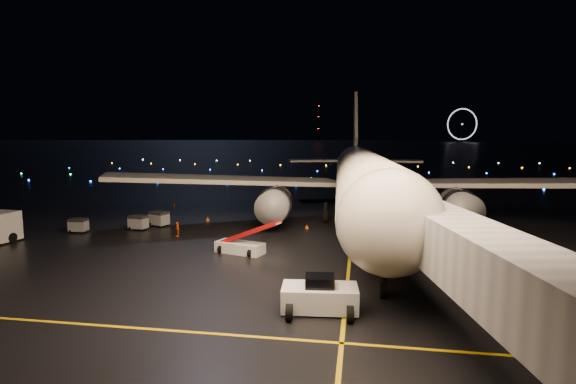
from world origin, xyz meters
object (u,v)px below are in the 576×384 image
Objects in this scene: belt_loader at (240,236)px; baggage_cart_2 at (78,226)px; baggage_cart_0 at (138,223)px; pushback_tug at (320,293)px; airliner at (363,147)px; crew_c at (178,229)px; baggage_cart_1 at (159,219)px.

baggage_cart_2 is at bearing -177.78° from belt_loader.
belt_loader is 3.63× the size of baggage_cart_2.
baggage_cart_0 is at bearing 18.15° from baggage_cart_2.
belt_loader is at bearing 119.19° from pushback_tug.
belt_loader is 20.72m from baggage_cart_2.
pushback_tug is 2.55× the size of baggage_cart_2.
airliner is 24.68m from crew_c.
belt_loader is 3.18× the size of baggage_cart_1.
pushback_tug is 2.93× the size of crew_c.
airliner is at bearing 96.25° from crew_c.
baggage_cart_0 is at bearing 132.85° from pushback_tug.
crew_c is (-8.35, 5.51, -0.80)m from belt_loader.
airliner is 28.40m from baggage_cart_0.
baggage_cart_2 is at bearing 142.61° from pushback_tug.
airliner is 41.10× the size of crew_c.
pushback_tug reaches higher than crew_c.
airliner reaches higher than baggage_cart_2.
crew_c is 0.83× the size of baggage_cart_0.
belt_loader is (-8.42, 12.38, 0.49)m from pushback_tug.
airliner is 33.99× the size of baggage_cart_0.
airliner is at bearing 18.42° from baggage_cart_2.
baggage_cart_2 is (-30.89, -12.85, -8.38)m from airliner.
baggage_cart_0 is (-14.10, 7.99, -0.78)m from belt_loader.
airliner reaches higher than baggage_cart_0.
baggage_cart_1 is (1.45, 2.28, 0.07)m from baggage_cart_0.
airliner is 34.48m from baggage_cart_2.
baggage_cart_1 reaches higher than baggage_cart_2.
belt_loader is at bearing 28.98° from crew_c.
airliner is 31.31× the size of baggage_cart_1.
belt_loader reaches higher than baggage_cart_1.
pushback_tug is 2.43× the size of baggage_cart_0.
crew_c is (-19.30, -12.93, -8.36)m from airliner.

